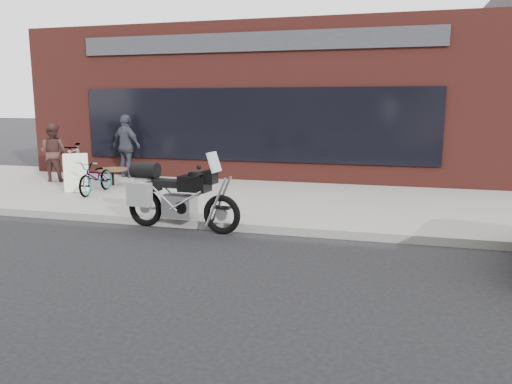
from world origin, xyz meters
TOP-DOWN VIEW (x-y plane):
  - ground at (0.00, 0.00)m, footprint 120.00×120.00m
  - near_sidewalk at (0.00, 7.00)m, footprint 44.00×6.00m
  - storefront at (-2.00, 13.98)m, footprint 14.00×10.07m
  - motorcycle at (-2.02, 3.89)m, footprint 2.30×0.74m
  - bicycle_front at (-5.03, 6.06)m, footprint 0.66×1.56m
  - bicycle_rear at (-6.95, 7.98)m, footprint 0.87×1.73m
  - sandwich_sign at (-5.70, 6.24)m, footprint 0.78×0.77m
  - cafe_table at (-5.28, 7.21)m, footprint 0.78×0.78m
  - cafe_patron_left at (-7.22, 7.43)m, footprint 0.81×0.65m
  - cafe_patron_right at (-5.63, 8.60)m, footprint 1.15×0.77m

SIDE VIEW (x-z plane):
  - ground at x=0.00m, z-range 0.00..0.00m
  - near_sidewalk at x=0.00m, z-range 0.00..0.15m
  - bicycle_front at x=-5.03m, z-range 0.15..0.95m
  - cafe_table at x=-5.28m, z-range 0.34..0.78m
  - sandwich_sign at x=-5.70m, z-range 0.15..1.07m
  - motorcycle at x=-2.02m, z-range -0.10..1.36m
  - bicycle_rear at x=-6.95m, z-range 0.15..1.15m
  - cafe_patron_left at x=-7.22m, z-range 0.15..1.73m
  - cafe_patron_right at x=-5.63m, z-range 0.15..1.97m
  - storefront at x=-2.00m, z-range 0.00..4.50m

